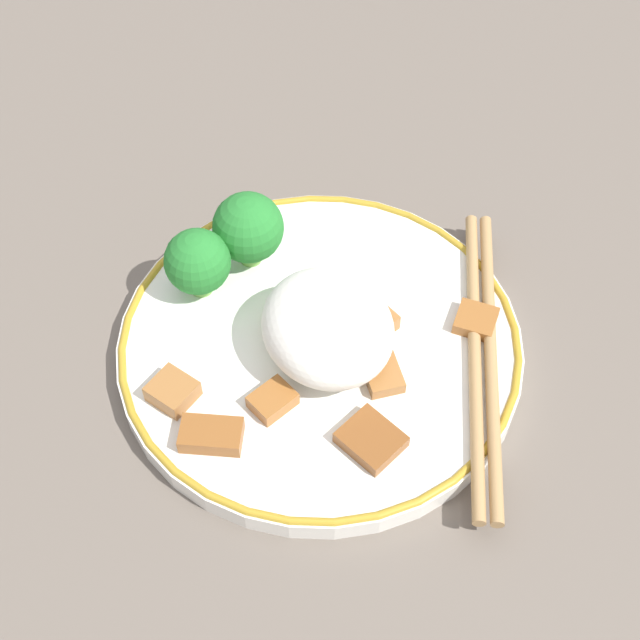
{
  "coord_description": "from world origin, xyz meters",
  "views": [
    {
      "loc": [
        0.3,
        -0.15,
        0.47
      ],
      "look_at": [
        0.0,
        0.0,
        0.03
      ],
      "focal_mm": 50.0,
      "sensor_mm": 36.0,
      "label": 1
    }
  ],
  "objects_px": {
    "plate": "(320,344)",
    "chopsticks": "(483,353)",
    "broccoli_back_left": "(248,228)",
    "broccoli_back_center": "(198,262)"
  },
  "relations": [
    {
      "from": "broccoli_back_left",
      "to": "broccoli_back_center",
      "type": "height_order",
      "value": "broccoli_back_left"
    },
    {
      "from": "plate",
      "to": "chopsticks",
      "type": "bearing_deg",
      "value": 56.3
    },
    {
      "from": "broccoli_back_left",
      "to": "chopsticks",
      "type": "height_order",
      "value": "broccoli_back_left"
    },
    {
      "from": "broccoli_back_center",
      "to": "chopsticks",
      "type": "xyz_separation_m",
      "value": [
        0.13,
        0.14,
        -0.02
      ]
    },
    {
      "from": "plate",
      "to": "chopsticks",
      "type": "xyz_separation_m",
      "value": [
        0.06,
        0.08,
        0.01
      ]
    },
    {
      "from": "broccoli_back_left",
      "to": "chopsticks",
      "type": "xyz_separation_m",
      "value": [
        0.14,
        0.1,
        -0.03
      ]
    },
    {
      "from": "chopsticks",
      "to": "broccoli_back_left",
      "type": "bearing_deg",
      "value": -144.74
    },
    {
      "from": "plate",
      "to": "chopsticks",
      "type": "relative_size",
      "value": 1.25
    },
    {
      "from": "broccoli_back_center",
      "to": "chopsticks",
      "type": "distance_m",
      "value": 0.19
    },
    {
      "from": "plate",
      "to": "broccoli_back_left",
      "type": "relative_size",
      "value": 4.7
    }
  ]
}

